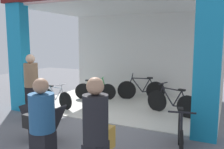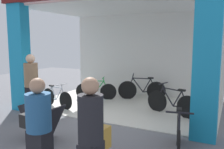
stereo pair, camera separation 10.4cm
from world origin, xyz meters
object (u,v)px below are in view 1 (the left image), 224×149
at_px(bicycle_inside_0, 172,103).
at_px(bicycle_inside_1, 95,91).
at_px(sandwich_board_sign, 44,123).
at_px(pedestrian_2, 97,142).
at_px(bicycle_parked_0, 180,136).
at_px(bicycle_inside_2, 56,98).
at_px(pedestrian_1, 42,130).
at_px(pedestrian_0, 32,86).
at_px(bicycle_inside_3, 141,89).

bearing_deg(bicycle_inside_0, bicycle_inside_1, 167.25).
height_order(sandwich_board_sign, pedestrian_2, pedestrian_2).
bearing_deg(bicycle_parked_0, pedestrian_2, -110.31).
relative_size(bicycle_inside_2, bicycle_parked_0, 0.84).
height_order(bicycle_inside_0, bicycle_inside_1, bicycle_inside_0).
height_order(bicycle_inside_1, bicycle_inside_2, bicycle_inside_1).
bearing_deg(sandwich_board_sign, bicycle_inside_1, 102.52).
xyz_separation_m(bicycle_inside_2, pedestrian_1, (2.53, -3.49, 0.53)).
distance_m(bicycle_inside_0, pedestrian_2, 4.41).
height_order(bicycle_inside_0, bicycle_inside_2, bicycle_inside_0).
xyz_separation_m(bicycle_inside_1, sandwich_board_sign, (0.82, -3.68, 0.06)).
bearing_deg(sandwich_board_sign, pedestrian_0, 142.20).
height_order(bicycle_inside_1, pedestrian_1, pedestrian_1).
bearing_deg(bicycle_parked_0, pedestrian_1, -132.37).
bearing_deg(bicycle_inside_3, bicycle_inside_1, -154.61).
height_order(bicycle_inside_0, bicycle_inside_3, bicycle_inside_3).
relative_size(bicycle_inside_2, pedestrian_0, 0.79).
xyz_separation_m(bicycle_inside_1, bicycle_inside_2, (-0.60, -1.46, -0.01)).
bearing_deg(bicycle_inside_0, bicycle_inside_3, 135.47).
height_order(bicycle_inside_1, pedestrian_0, pedestrian_0).
distance_m(bicycle_inside_1, bicycle_parked_0, 4.76).
bearing_deg(pedestrian_0, bicycle_inside_0, 32.54).
xyz_separation_m(bicycle_inside_3, pedestrian_2, (1.37, -5.76, 0.50)).
bearing_deg(bicycle_parked_0, pedestrian_0, 174.62).
bearing_deg(bicycle_inside_0, pedestrian_0, -147.46).
xyz_separation_m(bicycle_inside_0, bicycle_inside_1, (-2.91, 0.66, -0.03)).
distance_m(bicycle_parked_0, pedestrian_0, 4.02).
height_order(bicycle_inside_3, pedestrian_1, pedestrian_1).
bearing_deg(pedestrian_2, bicycle_inside_3, 103.39).
bearing_deg(pedestrian_1, sandwich_board_sign, 130.95).
bearing_deg(bicycle_inside_2, bicycle_inside_1, 67.61).
distance_m(bicycle_inside_1, pedestrian_2, 5.83).
bearing_deg(bicycle_inside_0, pedestrian_1, -102.91).
relative_size(bicycle_inside_3, sandwich_board_sign, 1.88).
height_order(bicycle_inside_2, pedestrian_2, pedestrian_2).
distance_m(bicycle_inside_2, bicycle_inside_3, 3.04).
height_order(bicycle_inside_0, sandwich_board_sign, bicycle_inside_0).
relative_size(sandwich_board_sign, pedestrian_2, 0.51).
distance_m(bicycle_inside_0, bicycle_inside_3, 1.96).
relative_size(bicycle_parked_0, sandwich_board_sign, 1.93).
height_order(pedestrian_1, pedestrian_2, pedestrian_2).
bearing_deg(bicycle_inside_3, pedestrian_2, -76.61).
distance_m(bicycle_inside_1, bicycle_inside_3, 1.67).
relative_size(bicycle_inside_2, pedestrian_1, 0.87).
height_order(sandwich_board_sign, pedestrian_0, pedestrian_0).
xyz_separation_m(bicycle_inside_1, bicycle_inside_3, (1.51, 0.72, 0.05)).
bearing_deg(pedestrian_0, bicycle_parked_0, -5.38).
xyz_separation_m(pedestrian_0, pedestrian_1, (2.30, -2.20, -0.09)).
bearing_deg(sandwich_board_sign, bicycle_inside_3, 81.05).
xyz_separation_m(pedestrian_1, pedestrian_2, (0.96, -0.09, 0.03)).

